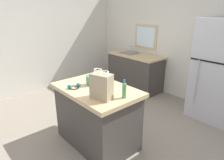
{
  "coord_description": "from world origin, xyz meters",
  "views": [
    {
      "loc": [
        2.24,
        -1.72,
        1.99
      ],
      "look_at": [
        0.06,
        0.22,
        0.96
      ],
      "focal_mm": 32.86,
      "sensor_mm": 36.0,
      "label": 1
    }
  ],
  "objects_px": {
    "shopping_bag": "(101,86)",
    "bottle": "(124,90)",
    "refrigerator": "(218,71)",
    "small_box": "(91,80)",
    "ear_defenders": "(74,86)",
    "kitchen_island": "(97,116)"
  },
  "relations": [
    {
      "from": "shopping_bag",
      "to": "bottle",
      "type": "relative_size",
      "value": 1.52
    },
    {
      "from": "refrigerator",
      "to": "small_box",
      "type": "distance_m",
      "value": 2.31
    },
    {
      "from": "refrigerator",
      "to": "ear_defenders",
      "type": "bearing_deg",
      "value": -113.83
    },
    {
      "from": "bottle",
      "to": "small_box",
      "type": "bearing_deg",
      "value": -176.79
    },
    {
      "from": "kitchen_island",
      "to": "refrigerator",
      "type": "xyz_separation_m",
      "value": [
        0.83,
        2.11,
        0.46
      ]
    },
    {
      "from": "shopping_bag",
      "to": "bottle",
      "type": "bearing_deg",
      "value": 52.3
    },
    {
      "from": "ear_defenders",
      "to": "kitchen_island",
      "type": "bearing_deg",
      "value": 48.51
    },
    {
      "from": "small_box",
      "to": "bottle",
      "type": "height_order",
      "value": "bottle"
    },
    {
      "from": "kitchen_island",
      "to": "small_box",
      "type": "bearing_deg",
      "value": 171.1
    },
    {
      "from": "kitchen_island",
      "to": "refrigerator",
      "type": "distance_m",
      "value": 2.31
    },
    {
      "from": "bottle",
      "to": "shopping_bag",
      "type": "bearing_deg",
      "value": -127.7
    },
    {
      "from": "kitchen_island",
      "to": "shopping_bag",
      "type": "distance_m",
      "value": 0.72
    },
    {
      "from": "small_box",
      "to": "ear_defenders",
      "type": "relative_size",
      "value": 0.79
    },
    {
      "from": "ear_defenders",
      "to": "bottle",
      "type": "bearing_deg",
      "value": 22.68
    },
    {
      "from": "refrigerator",
      "to": "shopping_bag",
      "type": "relative_size",
      "value": 4.94
    },
    {
      "from": "ear_defenders",
      "to": "refrigerator",
      "type": "bearing_deg",
      "value": 66.17
    },
    {
      "from": "small_box",
      "to": "ear_defenders",
      "type": "distance_m",
      "value": 0.27
    },
    {
      "from": "refrigerator",
      "to": "ear_defenders",
      "type": "distance_m",
      "value": 2.57
    },
    {
      "from": "refrigerator",
      "to": "bottle",
      "type": "distance_m",
      "value": 2.08
    },
    {
      "from": "small_box",
      "to": "ear_defenders",
      "type": "xyz_separation_m",
      "value": [
        -0.06,
        -0.26,
        -0.04
      ]
    },
    {
      "from": "ear_defenders",
      "to": "shopping_bag",
      "type": "bearing_deg",
      "value": 7.6
    },
    {
      "from": "kitchen_island",
      "to": "bottle",
      "type": "xyz_separation_m",
      "value": [
        0.5,
        0.06,
        0.56
      ]
    }
  ]
}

